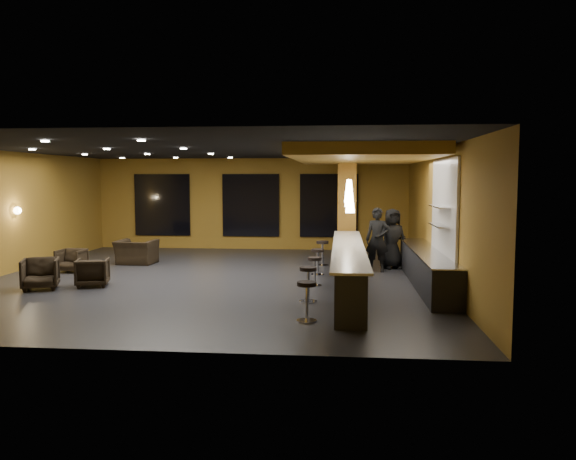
# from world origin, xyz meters

# --- Properties ---
(floor) EXTENTS (12.00, 13.00, 0.10)m
(floor) POSITION_xyz_m (0.00, 0.00, -0.05)
(floor) COLOR black
(floor) RESTS_ON ground
(ceiling) EXTENTS (12.00, 13.00, 0.10)m
(ceiling) POSITION_xyz_m (0.00, 0.00, 3.55)
(ceiling) COLOR black
(wall_back) EXTENTS (12.00, 0.10, 3.50)m
(wall_back) POSITION_xyz_m (0.00, 6.55, 1.75)
(wall_back) COLOR olive
(wall_back) RESTS_ON floor
(wall_front) EXTENTS (12.00, 0.10, 3.50)m
(wall_front) POSITION_xyz_m (0.00, -6.55, 1.75)
(wall_front) COLOR olive
(wall_front) RESTS_ON floor
(wall_left) EXTENTS (0.10, 13.00, 3.50)m
(wall_left) POSITION_xyz_m (-6.05, 0.00, 1.75)
(wall_left) COLOR olive
(wall_left) RESTS_ON floor
(wall_right) EXTENTS (0.10, 13.00, 3.50)m
(wall_right) POSITION_xyz_m (6.05, 0.00, 1.75)
(wall_right) COLOR olive
(wall_right) RESTS_ON floor
(wood_soffit) EXTENTS (3.60, 8.00, 0.28)m
(wood_soffit) POSITION_xyz_m (4.00, 1.00, 3.36)
(wood_soffit) COLOR #A77E30
(wood_soffit) RESTS_ON ceiling
(window_left) EXTENTS (2.20, 0.06, 2.40)m
(window_left) POSITION_xyz_m (-3.50, 6.44, 1.70)
(window_left) COLOR black
(window_left) RESTS_ON wall_back
(window_center) EXTENTS (2.20, 0.06, 2.40)m
(window_center) POSITION_xyz_m (0.00, 6.44, 1.70)
(window_center) COLOR black
(window_center) RESTS_ON wall_back
(window_right) EXTENTS (2.20, 0.06, 2.40)m
(window_right) POSITION_xyz_m (3.00, 6.44, 1.70)
(window_right) COLOR black
(window_right) RESTS_ON wall_back
(tile_backsplash) EXTENTS (0.06, 3.20, 2.40)m
(tile_backsplash) POSITION_xyz_m (5.96, -1.00, 2.00)
(tile_backsplash) COLOR white
(tile_backsplash) RESTS_ON wall_right
(bar_counter) EXTENTS (0.60, 8.00, 1.00)m
(bar_counter) POSITION_xyz_m (3.65, -1.00, 0.50)
(bar_counter) COLOR black
(bar_counter) RESTS_ON floor
(bar_top) EXTENTS (0.78, 8.10, 0.05)m
(bar_top) POSITION_xyz_m (3.65, -1.00, 1.02)
(bar_top) COLOR silver
(bar_top) RESTS_ON bar_counter
(prep_counter) EXTENTS (0.70, 6.00, 0.86)m
(prep_counter) POSITION_xyz_m (5.65, -0.50, 0.43)
(prep_counter) COLOR black
(prep_counter) RESTS_ON floor
(prep_top) EXTENTS (0.72, 6.00, 0.03)m
(prep_top) POSITION_xyz_m (5.65, -0.50, 0.89)
(prep_top) COLOR silver
(prep_top) RESTS_ON prep_counter
(wall_shelf_lower) EXTENTS (0.30, 1.50, 0.03)m
(wall_shelf_lower) POSITION_xyz_m (5.82, -1.20, 1.60)
(wall_shelf_lower) COLOR silver
(wall_shelf_lower) RESTS_ON wall_right
(wall_shelf_upper) EXTENTS (0.30, 1.50, 0.03)m
(wall_shelf_upper) POSITION_xyz_m (5.82, -1.20, 2.05)
(wall_shelf_upper) COLOR silver
(wall_shelf_upper) RESTS_ON wall_right
(column) EXTENTS (0.60, 0.60, 3.50)m
(column) POSITION_xyz_m (3.65, 3.60, 1.75)
(column) COLOR brown
(column) RESTS_ON floor
(wall_sconce) EXTENTS (0.22, 0.22, 0.22)m
(wall_sconce) POSITION_xyz_m (-5.88, 0.50, 1.80)
(wall_sconce) COLOR #FFE5B2
(wall_sconce) RESTS_ON wall_left
(pendant_0) EXTENTS (0.20, 0.20, 0.70)m
(pendant_0) POSITION_xyz_m (3.65, -3.00, 2.35)
(pendant_0) COLOR white
(pendant_0) RESTS_ON wood_soffit
(pendant_1) EXTENTS (0.20, 0.20, 0.70)m
(pendant_1) POSITION_xyz_m (3.65, -0.50, 2.35)
(pendant_1) COLOR white
(pendant_1) RESTS_ON wood_soffit
(pendant_2) EXTENTS (0.20, 0.20, 0.70)m
(pendant_2) POSITION_xyz_m (3.65, 2.00, 2.35)
(pendant_2) COLOR white
(pendant_2) RESTS_ON wood_soffit
(staff_a) EXTENTS (0.78, 0.61, 1.88)m
(staff_a) POSITION_xyz_m (4.52, 1.55, 0.94)
(staff_a) COLOR black
(staff_a) RESTS_ON floor
(staff_b) EXTENTS (0.88, 0.73, 1.65)m
(staff_b) POSITION_xyz_m (5.06, 2.42, 0.82)
(staff_b) COLOR black
(staff_b) RESTS_ON floor
(staff_c) EXTENTS (1.03, 0.84, 1.82)m
(staff_c) POSITION_xyz_m (5.02, 2.19, 0.91)
(staff_c) COLOR black
(staff_c) RESTS_ON floor
(armchair_a) EXTENTS (1.08, 1.10, 0.77)m
(armchair_a) POSITION_xyz_m (-3.90, -1.90, 0.39)
(armchair_a) COLOR black
(armchair_a) RESTS_ON floor
(armchair_b) EXTENTS (0.94, 0.96, 0.71)m
(armchair_b) POSITION_xyz_m (-2.80, -1.40, 0.36)
(armchair_b) COLOR black
(armchair_b) RESTS_ON floor
(armchair_c) EXTENTS (0.73, 0.75, 0.67)m
(armchair_c) POSITION_xyz_m (-4.38, 0.67, 0.34)
(armchair_c) COLOR black
(armchair_c) RESTS_ON floor
(armchair_d) EXTENTS (1.24, 1.10, 0.76)m
(armchair_d) POSITION_xyz_m (-3.05, 2.34, 0.38)
(armchair_d) COLOR black
(armchair_d) RESTS_ON floor
(bar_stool_0) EXTENTS (0.39, 0.39, 0.77)m
(bar_stool_0) POSITION_xyz_m (2.82, -4.43, 0.49)
(bar_stool_0) COLOR silver
(bar_stool_0) RESTS_ON floor
(bar_stool_1) EXTENTS (0.40, 0.40, 0.78)m
(bar_stool_1) POSITION_xyz_m (2.75, -2.73, 0.50)
(bar_stool_1) COLOR silver
(bar_stool_1) RESTS_ON floor
(bar_stool_2) EXTENTS (0.37, 0.37, 0.74)m
(bar_stool_2) POSITION_xyz_m (2.81, -0.87, 0.47)
(bar_stool_2) COLOR silver
(bar_stool_2) RESTS_ON floor
(bar_stool_3) EXTENTS (0.38, 0.38, 0.74)m
(bar_stool_3) POSITION_xyz_m (2.81, 0.78, 0.47)
(bar_stool_3) COLOR silver
(bar_stool_3) RESTS_ON floor
(bar_stool_4) EXTENTS (0.40, 0.40, 0.78)m
(bar_stool_4) POSITION_xyz_m (2.89, 2.49, 0.50)
(bar_stool_4) COLOR silver
(bar_stool_4) RESTS_ON floor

